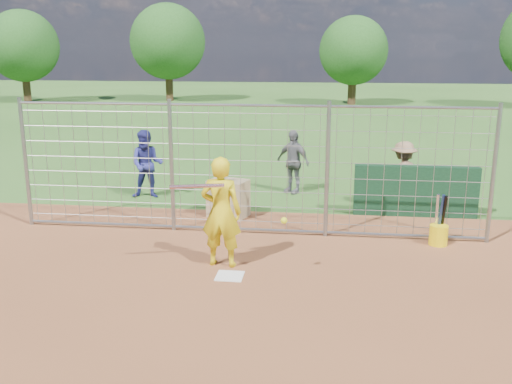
# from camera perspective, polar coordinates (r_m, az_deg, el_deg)

# --- Properties ---
(ground) EXTENTS (100.00, 100.00, 0.00)m
(ground) POSITION_cam_1_polar(r_m,az_deg,el_deg) (9.37, -2.44, -7.99)
(ground) COLOR #2D591E
(ground) RESTS_ON ground
(infield_dirt) EXTENTS (18.00, 18.00, 0.00)m
(infield_dirt) POSITION_cam_1_polar(r_m,az_deg,el_deg) (6.75, -6.80, -17.57)
(infield_dirt) COLOR brown
(infield_dirt) RESTS_ON ground
(home_plate) EXTENTS (0.43, 0.43, 0.02)m
(home_plate) POSITION_cam_1_polar(r_m,az_deg,el_deg) (9.19, -2.65, -8.40)
(home_plate) COLOR silver
(home_plate) RESTS_ON ground
(dugout_wall) EXTENTS (2.60, 0.20, 1.10)m
(dugout_wall) POSITION_cam_1_polar(r_m,az_deg,el_deg) (12.67, 15.66, 0.07)
(dugout_wall) COLOR #11381E
(dugout_wall) RESTS_ON ground
(batter) EXTENTS (0.71, 0.50, 1.85)m
(batter) POSITION_cam_1_polar(r_m,az_deg,el_deg) (9.36, -3.51, -2.02)
(batter) COLOR yellow
(batter) RESTS_ON ground
(bystander_a) EXTENTS (0.87, 0.72, 1.64)m
(bystander_a) POSITION_cam_1_polar(r_m,az_deg,el_deg) (13.91, -10.84, 2.75)
(bystander_a) COLOR navy
(bystander_a) RESTS_ON ground
(bystander_b) EXTENTS (0.99, 0.81, 1.58)m
(bystander_b) POSITION_cam_1_polar(r_m,az_deg,el_deg) (14.16, 3.70, 3.05)
(bystander_b) COLOR slate
(bystander_b) RESTS_ON ground
(bystander_c) EXTENTS (1.14, 1.00, 1.53)m
(bystander_c) POSITION_cam_1_polar(r_m,az_deg,el_deg) (13.14, 14.47, 1.62)
(bystander_c) COLOR #88664A
(bystander_c) RESTS_ON ground
(equipment_bin) EXTENTS (0.92, 0.75, 0.80)m
(equipment_bin) POSITION_cam_1_polar(r_m,az_deg,el_deg) (12.23, -2.79, -0.63)
(equipment_bin) COLOR tan
(equipment_bin) RESTS_ON ground
(equipment_in_play) EXTENTS (1.86, 0.30, 0.58)m
(equipment_in_play) POSITION_cam_1_polar(r_m,az_deg,el_deg) (8.95, -3.84, -0.24)
(equipment_in_play) COLOR silver
(equipment_in_play) RESTS_ON ground
(bucket_with_bats) EXTENTS (0.34, 0.38, 0.97)m
(bucket_with_bats) POSITION_cam_1_polar(r_m,az_deg,el_deg) (11.03, 17.80, -3.84)
(bucket_with_bats) COLOR yellow
(bucket_with_bats) RESTS_ON ground
(backstop_fence) EXTENTS (9.08, 0.08, 2.60)m
(backstop_fence) POSITION_cam_1_polar(r_m,az_deg,el_deg) (10.89, -0.80, 2.16)
(backstop_fence) COLOR gray
(backstop_fence) RESTS_ON ground
(tree_line) EXTENTS (44.66, 6.72, 6.48)m
(tree_line) POSITION_cam_1_polar(r_m,az_deg,el_deg) (36.71, 9.95, 14.41)
(tree_line) COLOR #3F2B19
(tree_line) RESTS_ON ground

